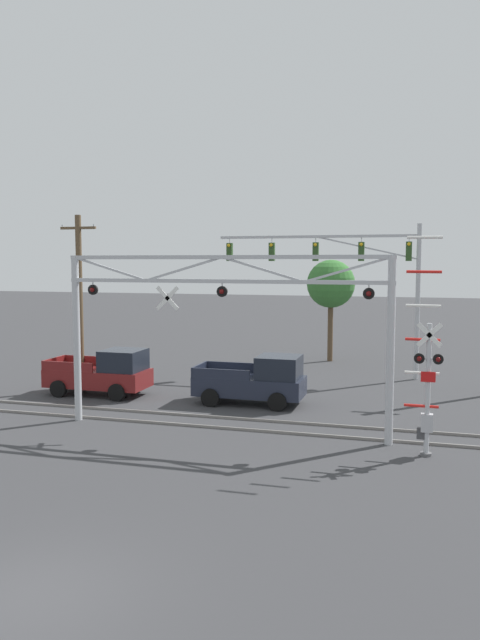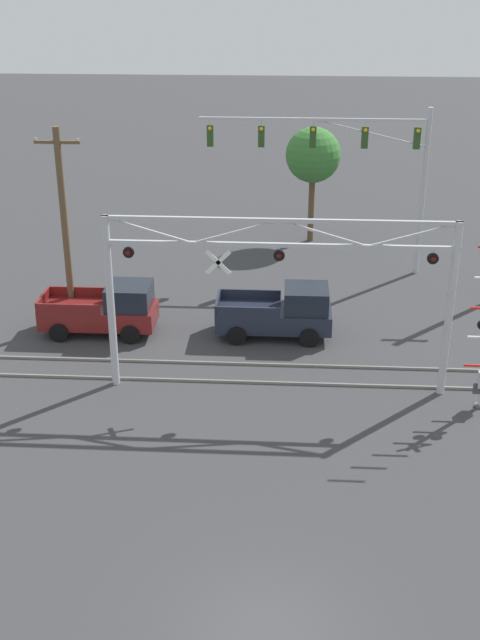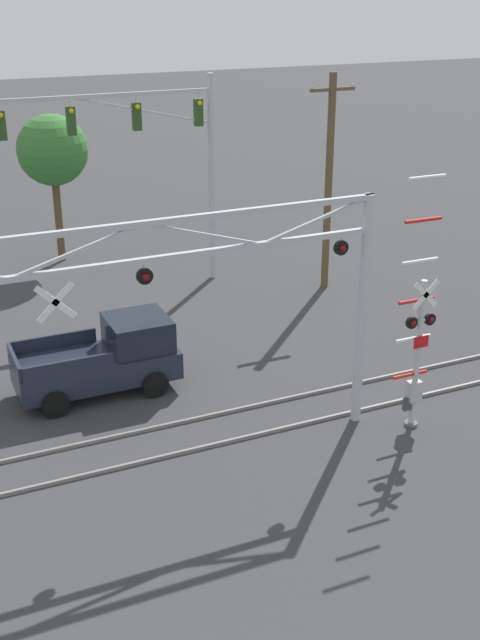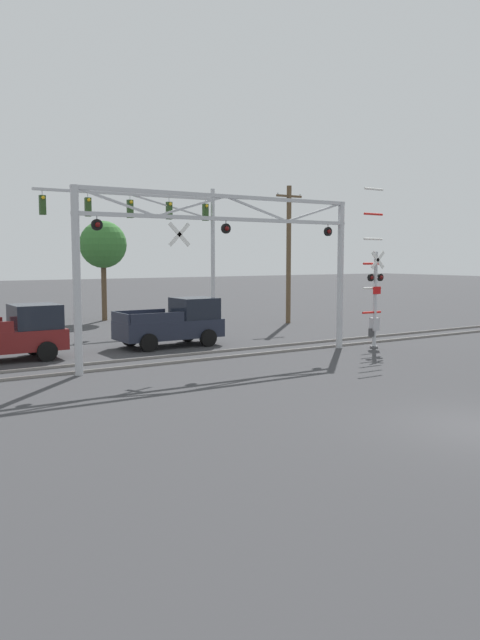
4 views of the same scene
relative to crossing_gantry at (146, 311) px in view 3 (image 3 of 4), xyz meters
name	(u,v)px [view 3 (image 3 of 4)]	position (x,y,z in m)	size (l,w,h in m)	color
rail_track_near	(150,460)	(0.01, 0.28, -4.12)	(80.00, 0.08, 0.10)	gray
rail_track_far	(133,433)	(0.01, 1.72, -4.12)	(80.00, 0.08, 0.10)	gray
crossing_gantry	(146,311)	(0.00, 0.00, 0.00)	(11.85, 0.29, 6.28)	#B7BABF
crossing_signal_mast	(417,349)	(6.95, -0.91, -1.90)	(1.18, 0.35, 6.84)	#B7BABF
traffic_signal_span	(134,142)	(3.59, 12.15, 1.50)	(10.65, 0.39, 7.96)	#B7BABF
pickup_truck_lead	(107,358)	(0.11, 4.47, -3.16)	(4.63, 2.20, 2.12)	#1E2333
utility_pole_right	(329,181)	(10.18, 9.39, 0.03)	(1.80, 0.28, 8.10)	brown
background_tree_beyond_span	(53,151)	(1.52, 16.88, 0.50)	(2.90, 2.90, 6.17)	brown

